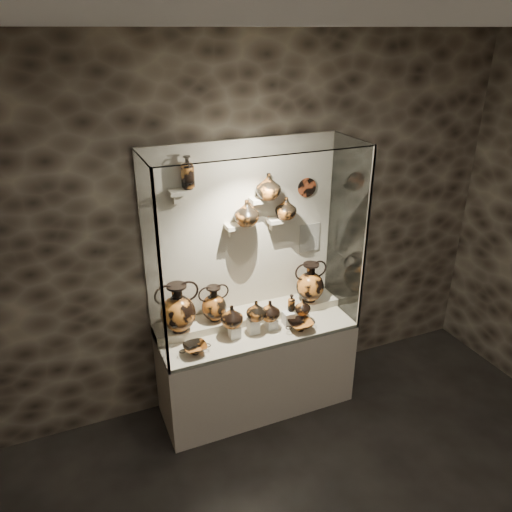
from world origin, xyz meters
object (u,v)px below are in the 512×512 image
(ovoid_vase_a, at_px, (247,213))
(ovoid_vase_c, at_px, (286,208))
(jug_b, at_px, (256,310))
(amphora_right, at_px, (310,282))
(jug_a, at_px, (232,316))
(jug_c, at_px, (270,311))
(lekythos_small, at_px, (291,302))
(kylix_left, at_px, (195,348))
(ovoid_vase_b, at_px, (268,186))
(amphora_left, at_px, (178,308))
(amphora_mid, at_px, (214,303))
(kylix_right, at_px, (300,325))
(lekythos_tall, at_px, (187,171))
(jug_e, at_px, (303,307))

(ovoid_vase_a, xyz_separation_m, ovoid_vase_c, (0.36, 0.01, -0.01))
(ovoid_vase_c, bearing_deg, jug_b, -135.48)
(amphora_right, distance_m, jug_a, 0.85)
(jug_c, height_order, lekythos_small, lekythos_small)
(kylix_left, relative_size, ovoid_vase_b, 1.14)
(amphora_left, bearing_deg, ovoid_vase_a, -10.82)
(amphora_mid, relative_size, ovoid_vase_c, 1.69)
(amphora_left, distance_m, kylix_right, 1.05)
(amphora_right, height_order, kylix_right, amphora_right)
(amphora_left, distance_m, lekythos_tall, 1.11)
(amphora_right, relative_size, jug_a, 1.96)
(amphora_right, bearing_deg, jug_c, -166.07)
(lekythos_small, xyz_separation_m, kylix_right, (0.02, -0.14, -0.15))
(lekythos_small, bearing_deg, jug_b, 166.89)
(amphora_left, xyz_separation_m, amphora_mid, (0.32, 0.04, -0.05))
(amphora_right, xyz_separation_m, jug_e, (-0.18, -0.20, -0.11))
(jug_e, height_order, lekythos_small, lekythos_small)
(kylix_left, bearing_deg, ovoid_vase_a, 47.35)
(jug_c, height_order, kylix_right, jug_c)
(ovoid_vase_a, bearing_deg, amphora_left, -155.19)
(ovoid_vase_c, bearing_deg, ovoid_vase_a, -167.94)
(amphora_mid, height_order, lekythos_small, amphora_mid)
(ovoid_vase_a, xyz_separation_m, ovoid_vase_b, (0.19, 0.00, 0.20))
(amphora_mid, relative_size, kylix_right, 1.22)
(lekythos_small, height_order, ovoid_vase_b, ovoid_vase_b)
(jug_a, relative_size, jug_c, 1.07)
(lekythos_small, bearing_deg, jug_a, 162.39)
(jug_e, bearing_deg, lekythos_tall, 157.69)
(lekythos_tall, bearing_deg, amphora_right, 4.15)
(lekythos_small, height_order, lekythos_tall, lekythos_tall)
(jug_b, relative_size, jug_e, 1.20)
(amphora_right, height_order, ovoid_vase_b, ovoid_vase_b)
(jug_c, height_order, lekythos_tall, lekythos_tall)
(lekythos_tall, bearing_deg, ovoid_vase_b, 5.24)
(amphora_mid, bearing_deg, jug_a, -62.42)
(jug_c, xyz_separation_m, kylix_right, (0.23, -0.12, -0.13))
(ovoid_vase_b, bearing_deg, amphora_right, -19.10)
(jug_a, distance_m, ovoid_vase_c, 1.01)
(kylix_right, xyz_separation_m, lekythos_tall, (-0.80, 0.41, 1.33))
(jug_b, height_order, lekythos_small, jug_b)
(jug_a, xyz_separation_m, ovoid_vase_b, (0.42, 0.23, 1.00))
(kylix_left, distance_m, ovoid_vase_c, 1.38)
(kylix_left, bearing_deg, kylix_right, 15.78)
(amphora_left, distance_m, kylix_left, 0.36)
(jug_a, relative_size, jug_e, 1.33)
(amphora_mid, distance_m, lekythos_small, 0.67)
(lekythos_small, xyz_separation_m, ovoid_vase_a, (-0.32, 0.22, 0.79))
(jug_b, xyz_separation_m, jug_e, (0.44, 0.00, -0.06))
(amphora_mid, distance_m, jug_a, 0.22)
(lekythos_small, bearing_deg, kylix_right, -100.04)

